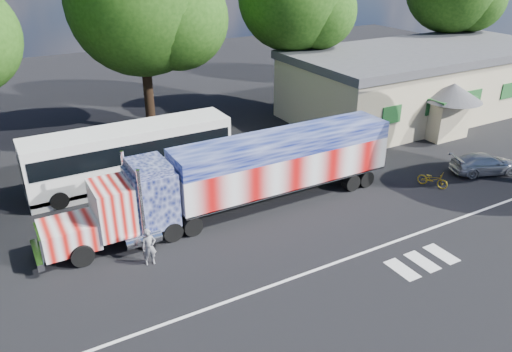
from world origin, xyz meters
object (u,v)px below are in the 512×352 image
woman (149,247)px  bicycle (433,179)px  parked_car (485,164)px  tree_n_mid (143,2)px  coach_bus (131,155)px  semi_truck (245,173)px

woman → bicycle: size_ratio=0.99×
parked_car → tree_n_mid: bearing=61.3°
woman → coach_bus: bearing=87.6°
woman → bicycle: (16.56, -0.62, -0.40)m
semi_truck → woman: size_ratio=11.04×
parked_car → bicycle: bearing=107.6°
semi_truck → bicycle: (10.59, -2.93, -1.61)m
bicycle → semi_truck: bearing=138.5°
parked_car → tree_n_mid: tree_n_mid is taller
woman → tree_n_mid: size_ratio=0.12×
semi_truck → coach_bus: 7.33m
coach_bus → bicycle: 17.30m
coach_bus → tree_n_mid: (4.02, 8.11, 7.33)m
woman → bicycle: woman is taller
parked_car → bicycle: size_ratio=2.40×
semi_truck → parked_car: (14.79, -3.14, -1.47)m
semi_truck → tree_n_mid: (-0.13, 14.14, 7.00)m
tree_n_mid → bicycle: bearing=-57.9°
semi_truck → woman: bearing=-158.8°
woman → tree_n_mid: 19.30m
coach_bus → tree_n_mid: size_ratio=0.82×
parked_car → tree_n_mid: (-14.91, 17.28, 8.47)m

